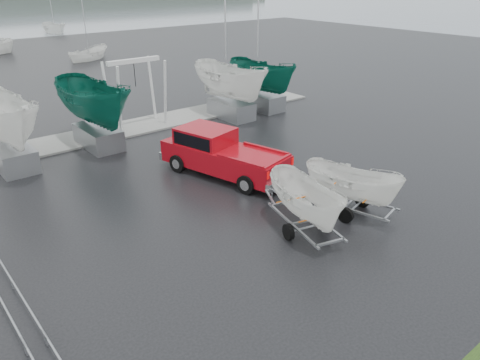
# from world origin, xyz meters

# --- Properties ---
(ground_plane) EXTENTS (120.00, 120.00, 0.00)m
(ground_plane) POSITION_xyz_m (0.00, 0.00, 0.00)
(ground_plane) COLOR black
(ground_plane) RESTS_ON ground
(dock) EXTENTS (30.00, 3.00, 0.12)m
(dock) POSITION_xyz_m (0.00, 13.00, 0.05)
(dock) COLOR gray
(dock) RESTS_ON ground
(pickup_truck) EXTENTS (3.59, 6.62, 2.09)m
(pickup_truck) POSITION_xyz_m (1.37, 4.15, 1.09)
(pickup_truck) COLOR maroon
(pickup_truck) RESTS_ON ground
(trailer_hitched) EXTENTS (2.02, 3.78, 4.50)m
(trailer_hitched) POSITION_xyz_m (2.99, -2.31, 2.45)
(trailer_hitched) COLOR gray
(trailer_hitched) RESTS_ON ground
(trailer_parked) EXTENTS (2.08, 3.78, 4.70)m
(trailer_parked) POSITION_xyz_m (0.53, -2.23, 2.56)
(trailer_parked) COLOR gray
(trailer_parked) RESTS_ON ground
(boat_hoist) EXTENTS (3.30, 2.18, 4.12)m
(boat_hoist) POSITION_xyz_m (1.89, 13.00, 2.67)
(boat_hoist) COLOR silver
(boat_hoist) RESTS_ON ground
(keelboat_1) EXTENTS (2.61, 3.20, 8.04)m
(keelboat_1) POSITION_xyz_m (-1.49, 11.20, 4.15)
(keelboat_1) COLOR gray
(keelboat_1) RESTS_ON ground
(keelboat_2) EXTENTS (2.48, 3.20, 10.65)m
(keelboat_2) POSITION_xyz_m (7.50, 11.00, 3.94)
(keelboat_2) COLOR gray
(keelboat_2) RESTS_ON ground
(keelboat_3) EXTENTS (2.28, 3.20, 10.45)m
(keelboat_3) POSITION_xyz_m (10.43, 11.30, 3.61)
(keelboat_3) COLOR gray
(keelboat_3) RESTS_ON ground
(mast_rack_0) EXTENTS (0.56, 6.50, 0.06)m
(mast_rack_0) POSITION_xyz_m (-9.00, 1.00, 0.35)
(mast_rack_0) COLOR gray
(mast_rack_0) RESTS_ON ground
(moored_boat_2) EXTENTS (2.81, 2.78, 10.75)m
(moored_boat_2) POSITION_xyz_m (9.01, 37.62, 0.01)
(moored_boat_2) COLOR white
(moored_boat_2) RESTS_ON ground
(moored_boat_3) EXTENTS (2.49, 2.55, 11.29)m
(moored_boat_3) POSITION_xyz_m (14.52, 63.82, 0.00)
(moored_boat_3) COLOR white
(moored_boat_3) RESTS_ON ground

